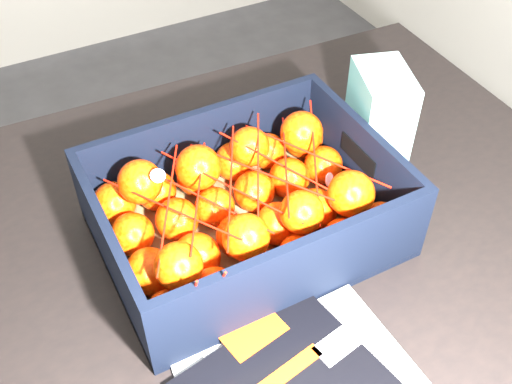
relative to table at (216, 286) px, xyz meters
name	(u,v)px	position (x,y,z in m)	size (l,w,h in m)	color
table	(216,286)	(0.00, 0.00, 0.00)	(1.23, 0.84, 0.75)	black
produce_crate	(246,215)	(0.05, -0.01, 0.14)	(0.39, 0.29, 0.13)	olive
clementine_heap	(245,208)	(0.05, -0.01, 0.15)	(0.37, 0.27, 0.11)	#FF3C05
mesh_net	(242,187)	(0.04, -0.02, 0.20)	(0.32, 0.25, 0.09)	red
retail_carton	(378,120)	(0.30, 0.04, 0.18)	(0.07, 0.11, 0.16)	white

